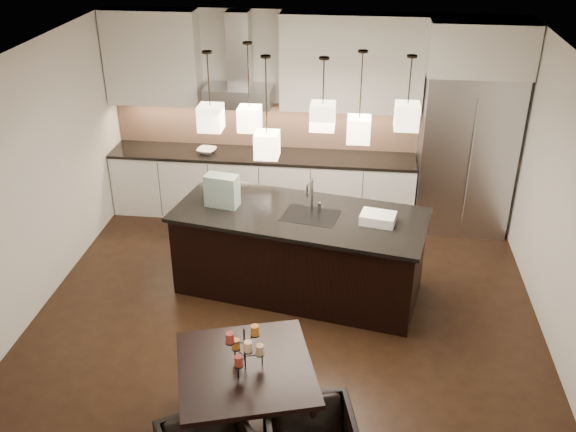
# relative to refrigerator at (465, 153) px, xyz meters

# --- Properties ---
(floor) EXTENTS (5.50, 5.50, 0.02)m
(floor) POSITION_rel_refrigerator_xyz_m (-2.10, -2.38, -1.08)
(floor) COLOR black
(floor) RESTS_ON ground
(ceiling) EXTENTS (5.50, 5.50, 0.02)m
(ceiling) POSITION_rel_refrigerator_xyz_m (-2.10, -2.38, 1.73)
(ceiling) COLOR white
(ceiling) RESTS_ON wall_back
(wall_back) EXTENTS (5.50, 0.02, 2.80)m
(wall_back) POSITION_rel_refrigerator_xyz_m (-2.10, 0.38, 0.32)
(wall_back) COLOR silver
(wall_back) RESTS_ON ground
(wall_front) EXTENTS (5.50, 0.02, 2.80)m
(wall_front) POSITION_rel_refrigerator_xyz_m (-2.10, -5.14, 0.32)
(wall_front) COLOR silver
(wall_front) RESTS_ON ground
(wall_left) EXTENTS (0.02, 5.50, 2.80)m
(wall_left) POSITION_rel_refrigerator_xyz_m (-4.86, -2.38, 0.32)
(wall_left) COLOR silver
(wall_left) RESTS_ON ground
(wall_right) EXTENTS (0.02, 5.50, 2.80)m
(wall_right) POSITION_rel_refrigerator_xyz_m (0.66, -2.38, 0.32)
(wall_right) COLOR silver
(wall_right) RESTS_ON ground
(refrigerator) EXTENTS (1.20, 0.72, 2.15)m
(refrigerator) POSITION_rel_refrigerator_xyz_m (0.00, 0.00, 0.00)
(refrigerator) COLOR #B7B7BA
(refrigerator) RESTS_ON floor
(fridge_panel) EXTENTS (1.26, 0.72, 0.65)m
(fridge_panel) POSITION_rel_refrigerator_xyz_m (0.00, 0.00, 1.40)
(fridge_panel) COLOR silver
(fridge_panel) RESTS_ON refrigerator
(lower_cabinets) EXTENTS (4.21, 0.62, 0.88)m
(lower_cabinets) POSITION_rel_refrigerator_xyz_m (-2.73, 0.05, -0.64)
(lower_cabinets) COLOR silver
(lower_cabinets) RESTS_ON floor
(countertop) EXTENTS (4.21, 0.66, 0.04)m
(countertop) POSITION_rel_refrigerator_xyz_m (-2.73, 0.05, -0.17)
(countertop) COLOR black
(countertop) RESTS_ON lower_cabinets
(backsplash) EXTENTS (4.21, 0.02, 0.63)m
(backsplash) POSITION_rel_refrigerator_xyz_m (-2.73, 0.35, 0.16)
(backsplash) COLOR tan
(backsplash) RESTS_ON countertop
(upper_cab_left) EXTENTS (1.25, 0.35, 1.25)m
(upper_cab_left) POSITION_rel_refrigerator_xyz_m (-4.20, 0.19, 1.10)
(upper_cab_left) COLOR silver
(upper_cab_left) RESTS_ON wall_back
(upper_cab_right) EXTENTS (1.85, 0.35, 1.25)m
(upper_cab_right) POSITION_rel_refrigerator_xyz_m (-1.55, 0.19, 1.10)
(upper_cab_right) COLOR silver
(upper_cab_right) RESTS_ON wall_back
(hood_canopy) EXTENTS (0.90, 0.52, 0.24)m
(hood_canopy) POSITION_rel_refrigerator_xyz_m (-3.03, 0.10, 0.65)
(hood_canopy) COLOR #B7B7BA
(hood_canopy) RESTS_ON wall_back
(hood_chimney) EXTENTS (0.30, 0.28, 0.96)m
(hood_chimney) POSITION_rel_refrigerator_xyz_m (-3.03, 0.21, 1.24)
(hood_chimney) COLOR #B7B7BA
(hood_chimney) RESTS_ON hood_canopy
(fruit_bowl) EXTENTS (0.29, 0.29, 0.06)m
(fruit_bowl) POSITION_rel_refrigerator_xyz_m (-3.49, 0.00, -0.12)
(fruit_bowl) COLOR silver
(fruit_bowl) RESTS_ON countertop
(island_body) EXTENTS (2.86, 1.58, 0.95)m
(island_body) POSITION_rel_refrigerator_xyz_m (-2.01, -1.81, -0.60)
(island_body) COLOR black
(island_body) RESTS_ON floor
(island_top) EXTENTS (2.97, 1.68, 0.04)m
(island_top) POSITION_rel_refrigerator_xyz_m (-2.01, -1.81, -0.10)
(island_top) COLOR black
(island_top) RESTS_ON island_body
(faucet) EXTENTS (0.16, 0.28, 0.41)m
(faucet) POSITION_rel_refrigerator_xyz_m (-1.89, -1.72, 0.13)
(faucet) COLOR silver
(faucet) RESTS_ON island_top
(tote_bag) EXTENTS (0.40, 0.26, 0.37)m
(tote_bag) POSITION_rel_refrigerator_xyz_m (-2.90, -1.71, 0.11)
(tote_bag) COLOR #1D4D37
(tote_bag) RESTS_ON island_top
(food_container) EXTENTS (0.41, 0.33, 0.11)m
(food_container) POSITION_rel_refrigerator_xyz_m (-1.16, -1.93, -0.02)
(food_container) COLOR silver
(food_container) RESTS_ON island_top
(dining_table) EXTENTS (1.39, 1.39, 0.67)m
(dining_table) POSITION_rel_refrigerator_xyz_m (-2.25, -4.00, -0.74)
(dining_table) COLOR black
(dining_table) RESTS_ON floor
(candelabra) EXTENTS (0.40, 0.40, 0.39)m
(candelabra) POSITION_rel_refrigerator_xyz_m (-2.25, -4.00, -0.21)
(candelabra) COLOR black
(candelabra) RESTS_ON dining_table
(candle_a) EXTENTS (0.08, 0.08, 0.09)m
(candle_a) POSITION_rel_refrigerator_xyz_m (-2.13, -3.96, -0.25)
(candle_a) COLOR beige
(candle_a) RESTS_ON candelabra
(candle_b) EXTENTS (0.08, 0.08, 0.09)m
(candle_b) POSITION_rel_refrigerator_xyz_m (-2.34, -3.91, -0.25)
(candle_b) COLOR orange
(candle_b) RESTS_ON candelabra
(candle_c) EXTENTS (0.08, 0.08, 0.09)m
(candle_c) POSITION_rel_refrigerator_xyz_m (-2.27, -4.12, -0.25)
(candle_c) COLOR #9A3329
(candle_c) RESTS_ON candelabra
(candle_d) EXTENTS (0.08, 0.08, 0.09)m
(candle_d) POSITION_rel_refrigerator_xyz_m (-2.17, -3.89, -0.10)
(candle_d) COLOR orange
(candle_d) RESTS_ON candelabra
(candle_e) EXTENTS (0.08, 0.08, 0.09)m
(candle_e) POSITION_rel_refrigerator_xyz_m (-2.36, -4.01, -0.10)
(candle_e) COLOR #9A3329
(candle_e) RESTS_ON candelabra
(candle_f) EXTENTS (0.08, 0.08, 0.09)m
(candle_f) POSITION_rel_refrigerator_xyz_m (-2.19, -4.10, -0.10)
(candle_f) COLOR beige
(candle_f) RESTS_ON candelabra
(pendant_a) EXTENTS (0.24, 0.24, 0.26)m
(pendant_a) POSITION_rel_refrigerator_xyz_m (-2.92, -1.97, 1.05)
(pendant_a) COLOR beige
(pendant_a) RESTS_ON ceiling
(pendant_b) EXTENTS (0.24, 0.24, 0.26)m
(pendant_b) POSITION_rel_refrigerator_xyz_m (-2.59, -1.54, 0.90)
(pendant_b) COLOR beige
(pendant_b) RESTS_ON ceiling
(pendant_c) EXTENTS (0.24, 0.24, 0.26)m
(pendant_c) POSITION_rel_refrigerator_xyz_m (-1.77, -2.08, 1.15)
(pendant_c) COLOR beige
(pendant_c) RESTS_ON ceiling
(pendant_d) EXTENTS (0.24, 0.24, 0.26)m
(pendant_d) POSITION_rel_refrigerator_xyz_m (-1.41, -1.77, 0.91)
(pendant_d) COLOR beige
(pendant_d) RESTS_ON ceiling
(pendant_e) EXTENTS (0.24, 0.24, 0.26)m
(pendant_e) POSITION_rel_refrigerator_xyz_m (-0.95, -1.91, 1.12)
(pendant_e) COLOR beige
(pendant_e) RESTS_ON ceiling
(pendant_f) EXTENTS (0.24, 0.24, 0.26)m
(pendant_f) POSITION_rel_refrigerator_xyz_m (-2.33, -2.08, 0.82)
(pendant_f) COLOR beige
(pendant_f) RESTS_ON ceiling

